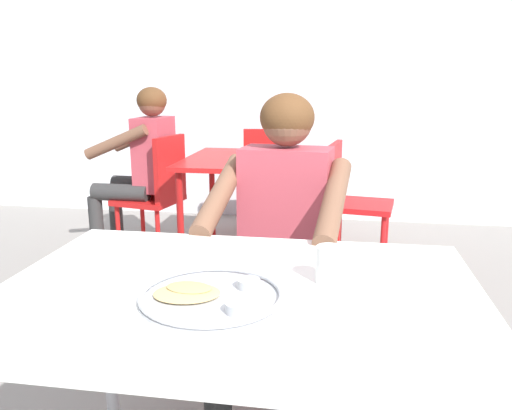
{
  "coord_description": "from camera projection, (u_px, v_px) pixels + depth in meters",
  "views": [
    {
      "loc": [
        0.21,
        -1.11,
        1.24
      ],
      "look_at": [
        -0.02,
        0.29,
        0.9
      ],
      "focal_mm": 35.61,
      "sensor_mm": 36.0,
      "label": 1
    }
  ],
  "objects": [
    {
      "name": "thali_tray",
      "position": [
        211.0,
        295.0,
        1.18
      ],
      "size": [
        0.34,
        0.34,
        0.03
      ],
      "color": "#B7BABF",
      "rests_on": "table_foreground"
    },
    {
      "name": "chair_red_left",
      "position": [
        158.0,
        190.0,
        3.54
      ],
      "size": [
        0.47,
        0.46,
        0.88
      ],
      "color": "red",
      "rests_on": "ground"
    },
    {
      "name": "patron_background",
      "position": [
        142.0,
        157.0,
        3.58
      ],
      "size": [
        0.56,
        0.5,
        1.2
      ],
      "color": "#303030",
      "rests_on": "ground"
    },
    {
      "name": "chair_foreground",
      "position": [
        290.0,
        263.0,
        2.17
      ],
      "size": [
        0.45,
        0.46,
        0.84
      ],
      "color": "red",
      "rests_on": "ground"
    },
    {
      "name": "table_foreground",
      "position": [
        238.0,
        315.0,
        1.27
      ],
      "size": [
        1.19,
        0.84,
        0.75
      ],
      "color": "white",
      "rests_on": "ground"
    },
    {
      "name": "chair_red_right",
      "position": [
        350.0,
        196.0,
        3.37
      ],
      "size": [
        0.46,
        0.44,
        0.85
      ],
      "color": "red",
      "rests_on": "ground"
    },
    {
      "name": "chair_red_far",
      "position": [
        269.0,
        173.0,
        4.12
      ],
      "size": [
        0.46,
        0.46,
        0.88
      ],
      "color": "red",
      "rests_on": "ground"
    },
    {
      "name": "drinking_cup",
      "position": [
        329.0,
        264.0,
        1.27
      ],
      "size": [
        0.07,
        0.07,
        0.1
      ],
      "color": "white",
      "rests_on": "table_foreground"
    },
    {
      "name": "diner_foreground",
      "position": [
        281.0,
        226.0,
        1.91
      ],
      "size": [
        0.53,
        0.58,
        1.2
      ],
      "color": "#272727",
      "rests_on": "ground"
    },
    {
      "name": "table_background_red",
      "position": [
        253.0,
        169.0,
        3.47
      ],
      "size": [
        0.91,
        0.95,
        0.73
      ],
      "color": "red",
      "rests_on": "ground"
    },
    {
      "name": "back_wall",
      "position": [
        317.0,
        26.0,
        4.37
      ],
      "size": [
        12.0,
        0.12,
        3.4
      ],
      "primitive_type": "cube",
      "color": "silver",
      "rests_on": "ground"
    }
  ]
}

